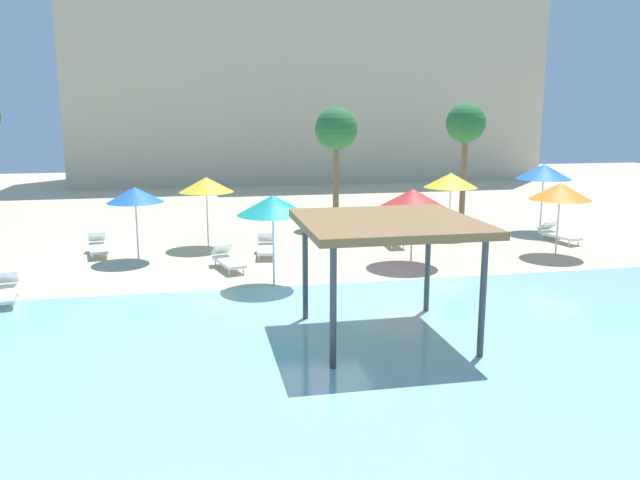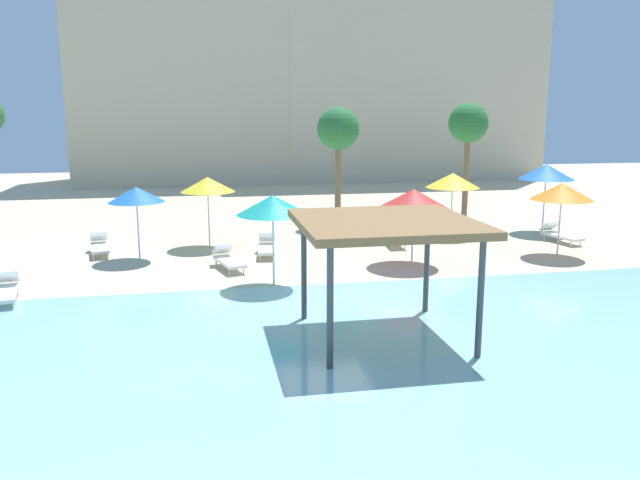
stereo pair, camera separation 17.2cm
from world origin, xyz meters
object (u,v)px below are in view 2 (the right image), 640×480
beach_umbrella_orange_2 (562,192)px  beach_umbrella_red_4 (414,199)px  lounge_chair_3 (228,259)px  beach_umbrella_teal_0 (273,205)px  lounge_chair_1 (394,237)px  lounge_chair_0 (267,246)px  palm_tree_2 (468,125)px  shade_pavilion (386,227)px  lounge_chair_5 (559,234)px  beach_umbrella_yellow_3 (208,185)px  lounge_chair_4 (100,245)px  palm_tree_0 (338,131)px  beach_umbrella_blue_1 (136,195)px  beach_umbrella_yellow_6 (453,180)px  lounge_chair_2 (6,290)px  beach_umbrella_blue_7 (546,172)px

beach_umbrella_orange_2 → beach_umbrella_red_4: (-5.63, -0.28, -0.07)m
beach_umbrella_orange_2 → lounge_chair_3: beach_umbrella_orange_2 is taller
beach_umbrella_teal_0 → lounge_chair_1: 7.60m
beach_umbrella_teal_0 → lounge_chair_0: size_ratio=1.41×
beach_umbrella_teal_0 → lounge_chair_1: size_ratio=1.42×
beach_umbrella_red_4 → palm_tree_2: size_ratio=0.47×
shade_pavilion → lounge_chair_5: bearing=42.5°
beach_umbrella_yellow_3 → lounge_chair_0: size_ratio=1.38×
beach_umbrella_red_4 → lounge_chair_3: 6.54m
lounge_chair_1 → beach_umbrella_teal_0: bearing=-42.2°
beach_umbrella_yellow_3 → lounge_chair_1: beach_umbrella_yellow_3 is taller
beach_umbrella_red_4 → lounge_chair_0: (-4.72, 2.33, -1.94)m
lounge_chair_4 → lounge_chair_5: same height
beach_umbrella_orange_2 → lounge_chair_5: 3.29m
beach_umbrella_red_4 → palm_tree_0: (-0.90, 7.74, 2.00)m
beach_umbrella_blue_1 → beach_umbrella_red_4: bearing=-14.8°
lounge_chair_4 → lounge_chair_5: bearing=76.4°
shade_pavilion → beach_umbrella_red_4: bearing=66.0°
lounge_chair_5 → palm_tree_2: size_ratio=0.36×
lounge_chair_0 → lounge_chair_3: (-1.49, -1.74, 0.00)m
shade_pavilion → lounge_chair_3: bearing=114.0°
beach_umbrella_orange_2 → palm_tree_2: 8.74m
beach_umbrella_blue_1 → lounge_chair_1: (9.55, 0.74, -1.99)m
shade_pavilion → beach_umbrella_yellow_6: shade_pavilion is taller
beach_umbrella_yellow_3 → lounge_chair_2: beach_umbrella_yellow_3 is taller
beach_umbrella_yellow_3 → beach_umbrella_orange_2: bearing=-17.4°
lounge_chair_1 → lounge_chair_2: 13.75m
shade_pavilion → beach_umbrella_orange_2: 11.06m
beach_umbrella_orange_2 → lounge_chair_2: bearing=-172.8°
lounge_chair_2 → beach_umbrella_red_4: bearing=89.5°
beach_umbrella_yellow_3 → lounge_chair_1: (7.08, -0.98, -2.09)m
beach_umbrella_orange_2 → lounge_chair_1: size_ratio=1.36×
beach_umbrella_red_4 → lounge_chair_2: (-12.41, -1.99, -1.94)m
lounge_chair_2 → lounge_chair_4: 5.88m
beach_umbrella_blue_1 → lounge_chair_0: beach_umbrella_blue_1 is taller
beach_umbrella_blue_1 → beach_umbrella_red_4: beach_umbrella_red_4 is taller
beach_umbrella_blue_1 → beach_umbrella_blue_7: (16.66, 2.06, 0.29)m
beach_umbrella_red_4 → beach_umbrella_yellow_6: 5.60m
beach_umbrella_orange_2 → lounge_chair_2: 18.29m
beach_umbrella_yellow_6 → beach_umbrella_blue_7: bearing=-0.7°
palm_tree_0 → lounge_chair_3: bearing=-126.6°
lounge_chair_2 → lounge_chair_5: 19.93m
beach_umbrella_teal_0 → lounge_chair_3: bearing=117.3°
lounge_chair_4 → palm_tree_0: size_ratio=0.37×
lounge_chair_4 → beach_umbrella_red_4: bearing=61.4°
lounge_chair_0 → palm_tree_0: 7.71m
beach_umbrella_blue_7 → lounge_chair_1: beach_umbrella_blue_7 is taller
beach_umbrella_yellow_3 → beach_umbrella_red_4: beach_umbrella_yellow_3 is taller
beach_umbrella_blue_1 → beach_umbrella_yellow_6: bearing=9.6°
shade_pavilion → lounge_chair_0: (-1.75, 9.01, -2.27)m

